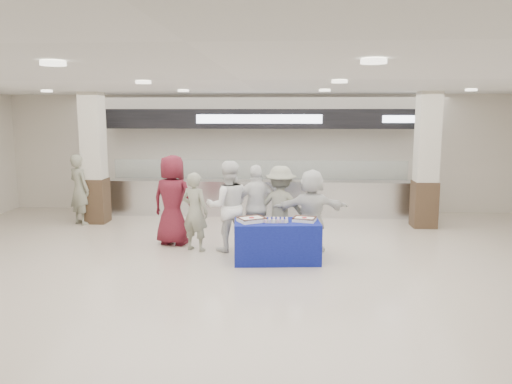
# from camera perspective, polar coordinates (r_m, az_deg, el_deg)

# --- Properties ---
(ground) EXTENTS (14.00, 14.00, 0.00)m
(ground) POSITION_cam_1_polar(r_m,az_deg,el_deg) (8.22, -1.70, -10.20)
(ground) COLOR beige
(ground) RESTS_ON ground
(serving_line) EXTENTS (8.70, 0.85, 2.80)m
(serving_line) POSITION_cam_1_polar(r_m,az_deg,el_deg) (13.23, 0.42, 2.33)
(serving_line) COLOR silver
(serving_line) RESTS_ON ground
(column_left) EXTENTS (0.55, 0.55, 3.20)m
(column_left) POSITION_cam_1_polar(r_m,az_deg,el_deg) (12.88, -18.00, 3.36)
(column_left) COLOR #3A281A
(column_left) RESTS_ON ground
(column_right) EXTENTS (0.55, 0.55, 3.20)m
(column_right) POSITION_cam_1_polar(r_m,az_deg,el_deg) (12.42, 18.87, 3.12)
(column_right) COLOR #3A281A
(column_right) RESTS_ON ground
(display_table) EXTENTS (1.61, 0.91, 0.75)m
(display_table) POSITION_cam_1_polar(r_m,az_deg,el_deg) (9.19, 2.41, -5.66)
(display_table) COLOR navy
(display_table) RESTS_ON ground
(sheet_cake_left) EXTENTS (0.57, 0.53, 0.10)m
(sheet_cake_left) POSITION_cam_1_polar(r_m,az_deg,el_deg) (9.06, -0.52, -3.12)
(sheet_cake_left) COLOR white
(sheet_cake_left) RESTS_ON display_table
(sheet_cake_right) EXTENTS (0.45, 0.39, 0.09)m
(sheet_cake_right) POSITION_cam_1_polar(r_m,az_deg,el_deg) (9.14, 5.55, -3.08)
(sheet_cake_right) COLOR white
(sheet_cake_right) RESTS_ON display_table
(cupcake_tray) EXTENTS (0.39, 0.30, 0.06)m
(cupcake_tray) POSITION_cam_1_polar(r_m,az_deg,el_deg) (9.06, 2.31, -3.23)
(cupcake_tray) COLOR #B9B9BE
(cupcake_tray) RESTS_ON display_table
(civilian_maroon) EXTENTS (1.04, 0.82, 1.86)m
(civilian_maroon) POSITION_cam_1_polar(r_m,az_deg,el_deg) (10.39, -9.49, -0.92)
(civilian_maroon) COLOR maroon
(civilian_maroon) RESTS_ON ground
(soldier_a) EXTENTS (0.67, 0.57, 1.56)m
(soldier_a) POSITION_cam_1_polar(r_m,az_deg,el_deg) (9.88, -6.99, -2.26)
(soldier_a) COLOR gray
(soldier_a) RESTS_ON ground
(chef_tall) EXTENTS (1.00, 0.86, 1.79)m
(chef_tall) POSITION_cam_1_polar(r_m,az_deg,el_deg) (9.81, -3.21, -1.63)
(chef_tall) COLOR white
(chef_tall) RESTS_ON ground
(chef_short) EXTENTS (1.06, 0.64, 1.69)m
(chef_short) POSITION_cam_1_polar(r_m,az_deg,el_deg) (9.95, 0.10, -1.74)
(chef_short) COLOR white
(chef_short) RESTS_ON ground
(soldier_b) EXTENTS (1.17, 0.79, 1.67)m
(soldier_b) POSITION_cam_1_polar(r_m,az_deg,el_deg) (9.97, 2.83, -1.78)
(soldier_b) COLOR gray
(soldier_b) RESTS_ON ground
(civilian_white) EXTENTS (1.56, 0.65, 1.63)m
(civilian_white) POSITION_cam_1_polar(r_m,az_deg,el_deg) (9.82, 6.34, -2.10)
(civilian_white) COLOR white
(civilian_white) RESTS_ON ground
(soldier_bg) EXTENTS (0.75, 0.69, 1.72)m
(soldier_bg) POSITION_cam_1_polar(r_m,az_deg,el_deg) (12.88, -19.52, 0.27)
(soldier_bg) COLOR gray
(soldier_bg) RESTS_ON ground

